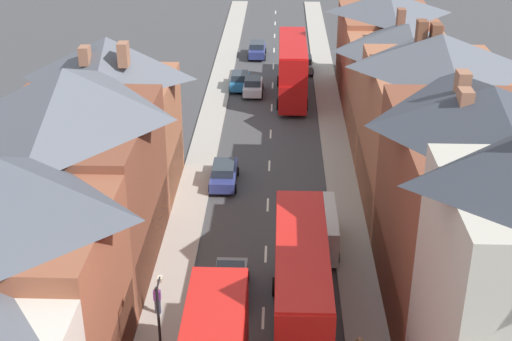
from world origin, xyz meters
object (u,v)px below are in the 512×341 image
at_px(car_parked_right_a, 224,173).
at_px(car_mid_white, 257,49).
at_px(car_near_blue, 230,282).
at_px(car_near_silver, 304,64).
at_px(car_parked_left_a, 240,81).
at_px(street_lamp, 160,330).
at_px(double_decker_bus_mid_street, 292,68).
at_px(delivery_van, 319,228).
at_px(car_mid_black, 253,86).
at_px(pedestrian_mid_right, 157,299).
at_px(double_decker_bus_far_approaching, 301,288).

xyz_separation_m(car_parked_right_a, car_mid_white, (1.30, 30.43, 0.03)).
bearing_deg(car_near_blue, car_near_silver, 82.73).
bearing_deg(car_parked_left_a, street_lamp, -91.64).
height_order(double_decker_bus_mid_street, car_near_silver, double_decker_bus_mid_street).
bearing_deg(street_lamp, delivery_van, 58.51).
relative_size(car_parked_left_a, car_parked_right_a, 0.91).
bearing_deg(double_decker_bus_mid_street, street_lamp, -99.09).
height_order(car_parked_right_a, car_mid_white, car_mid_white).
bearing_deg(double_decker_bus_mid_street, car_parked_right_a, -105.49).
distance_m(car_parked_left_a, car_parked_right_a, 20.04).
distance_m(car_mid_black, delivery_van, 27.05).
xyz_separation_m(car_mid_white, pedestrian_mid_right, (-3.54, -45.32, 0.18)).
distance_m(car_near_silver, street_lamp, 46.19).
bearing_deg(car_parked_left_a, car_near_silver, 41.02).
bearing_deg(street_lamp, car_parked_left_a, 88.36).
distance_m(car_near_silver, car_mid_white, 7.00).
bearing_deg(delivery_van, double_decker_bus_mid_street, 92.91).
distance_m(car_mid_white, pedestrian_mid_right, 45.46).
bearing_deg(car_parked_right_a, delivery_van, -52.59).
xyz_separation_m(double_decker_bus_far_approaching, street_lamp, (-6.04, -3.87, 0.43)).
distance_m(car_near_blue, pedestrian_mid_right, 4.02).
relative_size(car_parked_right_a, pedestrian_mid_right, 2.72).
bearing_deg(car_parked_right_a, car_near_blue, -84.29).
bearing_deg(car_mid_black, double_decker_bus_mid_street, -13.23).
height_order(car_parked_left_a, car_mid_black, car_mid_black).
bearing_deg(car_mid_white, car_near_silver, -45.60).
bearing_deg(pedestrian_mid_right, car_mid_white, 85.53).
relative_size(car_parked_left_a, car_mid_white, 0.92).
relative_size(double_decker_bus_far_approaching, car_near_silver, 2.84).
height_order(double_decker_bus_mid_street, double_decker_bus_far_approaching, same).
xyz_separation_m(delivery_van, pedestrian_mid_right, (-8.44, -6.78, -0.30)).
height_order(car_parked_right_a, street_lamp, street_lamp).
bearing_deg(car_parked_left_a, car_near_blue, -87.75).
bearing_deg(car_near_blue, car_parked_right_a, 95.71).
bearing_deg(car_near_silver, car_parked_left_a, -138.98).
relative_size(double_decker_bus_mid_street, delivery_van, 2.08).
distance_m(car_parked_right_a, car_mid_white, 30.46).
distance_m(double_decker_bus_far_approaching, car_parked_right_a, 17.07).
height_order(double_decker_bus_far_approaching, delivery_van, double_decker_bus_far_approaching).
xyz_separation_m(car_near_silver, car_parked_left_a, (-6.20, -5.39, -0.01)).
height_order(car_parked_left_a, delivery_van, delivery_van).
bearing_deg(car_near_silver, double_decker_bus_far_approaching, -91.80).
bearing_deg(car_near_silver, street_lamp, -99.17).
xyz_separation_m(car_near_blue, car_parked_left_a, (-1.30, 33.04, 0.01)).
bearing_deg(double_decker_bus_mid_street, car_mid_black, 166.77).
height_order(car_near_silver, delivery_van, delivery_van).
bearing_deg(pedestrian_mid_right, delivery_van, 38.77).
xyz_separation_m(double_decker_bus_far_approaching, car_mid_black, (-3.59, 34.72, -1.98)).
height_order(car_near_blue, car_mid_black, car_mid_black).
height_order(double_decker_bus_far_approaching, car_mid_black, double_decker_bus_far_approaching).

